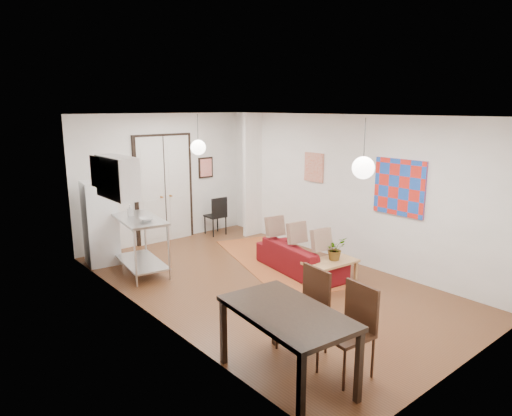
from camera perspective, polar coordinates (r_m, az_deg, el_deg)
floor at (r=8.14m, az=0.99°, el=-9.39°), size 7.00×7.00×0.00m
ceiling at (r=7.55m, az=1.07°, el=11.48°), size 4.20×7.00×0.02m
wall_back at (r=10.56m, az=-11.55°, el=3.65°), size 4.20×0.02×2.90m
wall_front at (r=5.65m, az=25.11°, el=-5.06°), size 4.20×0.02×2.90m
wall_left at (r=6.56m, az=-12.96°, el=-1.81°), size 0.02×7.00×2.90m
wall_right at (r=9.20m, az=10.96°, el=2.38°), size 0.02×7.00×2.90m
double_doors at (r=10.56m, az=-11.37°, el=2.28°), size 1.44×0.06×2.50m
stub_partition at (r=10.80m, az=-0.44°, el=4.10°), size 0.50×0.10×2.90m
wall_cabinet at (r=7.89m, az=-16.96°, el=3.69°), size 0.35×1.00×0.70m
painting_popart at (r=8.43m, az=17.49°, el=2.48°), size 0.05×1.00×1.00m
painting_abstract at (r=9.65m, az=7.26°, el=5.07°), size 0.05×0.50×0.60m
poster_back at (r=11.10m, az=-6.28°, el=5.04°), size 0.40×0.03×0.50m
print_left at (r=8.29m, az=-19.31°, el=4.29°), size 0.03×0.44×0.54m
pendant_back at (r=9.18m, az=-7.24°, el=7.53°), size 0.30×0.30×0.80m
pendant_front at (r=6.23m, az=13.26°, el=4.92°), size 0.30×0.30×0.80m
kilim_rug at (r=9.20m, az=2.30°, el=-6.71°), size 2.32×3.74×0.01m
sofa at (r=8.63m, az=5.55°, el=-6.17°), size 2.00×1.01×0.56m
coffee_table at (r=8.11m, az=9.30°, el=-6.91°), size 0.98×0.60×0.42m
potted_plant at (r=8.10m, az=9.83°, el=-5.02°), size 0.39×0.35×0.41m
kitchen_counter at (r=8.69m, az=-14.29°, el=-3.43°), size 0.87×1.45×1.05m
bowl at (r=8.34m, az=-13.52°, el=-1.39°), size 0.30×0.30×0.06m
soap_bottle at (r=8.78m, az=-15.45°, el=-0.26°), size 0.12×0.12×0.22m
fridge at (r=9.40m, az=-18.88°, el=-1.79°), size 0.66×0.66×1.65m
dining_table at (r=5.17m, az=3.86°, el=-13.59°), size 1.04×1.64×0.86m
dining_chair_near at (r=5.91m, az=4.99°, el=-11.68°), size 0.56×0.75×1.07m
dining_chair_far at (r=5.49m, az=10.30°, el=-13.85°), size 0.56×0.75×1.07m
black_side_chair at (r=11.11m, az=-5.39°, el=-0.47°), size 0.44×0.44×0.93m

